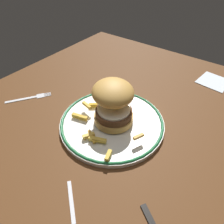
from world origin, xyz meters
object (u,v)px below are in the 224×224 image
burger (113,102)px  fork (30,98)px  napkin (214,81)px  dinner_plate (112,122)px

burger → fork: (-7.26, 28.51, -7.13)cm
burger → napkin: 42.66cm
fork → burger: bearing=-75.7°
burger → napkin: burger is taller
dinner_plate → burger: size_ratio=1.87×
fork → napkin: bearing=-45.0°
napkin → fork: bearing=135.0°
dinner_plate → burger: (0.99, 0.29, 6.48)cm
dinner_plate → napkin: dinner_plate is taller
burger → fork: 30.27cm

